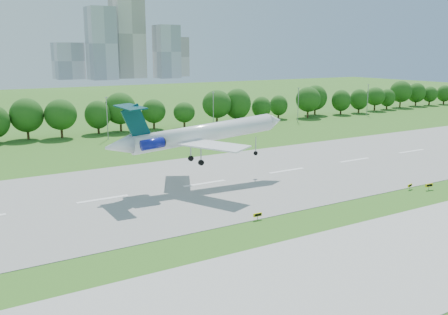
# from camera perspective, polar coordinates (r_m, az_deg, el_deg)

# --- Properties ---
(ground) EXTENTS (600.00, 600.00, 0.00)m
(ground) POSITION_cam_1_polar(r_m,az_deg,el_deg) (89.37, 17.21, -4.71)
(ground) COLOR #306019
(ground) RESTS_ON ground
(runway) EXTENTS (400.00, 45.00, 0.08)m
(runway) POSITION_cam_1_polar(r_m,az_deg,el_deg) (106.83, 7.19, -1.51)
(runway) COLOR gray
(runway) RESTS_ON ground
(tree_line) EXTENTS (288.40, 8.40, 10.40)m
(tree_line) POSITION_cam_1_polar(r_m,az_deg,el_deg) (162.77, -7.61, 5.36)
(tree_line) COLOR #382314
(tree_line) RESTS_ON ground
(light_poles) EXTENTS (175.90, 0.25, 12.19)m
(light_poles) POSITION_cam_1_polar(r_m,az_deg,el_deg) (152.67, -6.95, 4.99)
(light_poles) COLOR gray
(light_poles) RESTS_ON ground
(skyline) EXTENTS (127.00, 52.00, 80.00)m
(skyline) POSITION_cam_1_polar(r_m,az_deg,el_deg) (476.24, -11.30, 12.54)
(skyline) COLOR #B2B2B7
(skyline) RESTS_ON ground
(airliner) EXTENTS (36.97, 26.91, 11.89)m
(airliner) POSITION_cam_1_polar(r_m,az_deg,el_deg) (93.14, -3.22, 2.72)
(airliner) COLOR white
(airliner) RESTS_ON ground
(taxi_sign_left) EXTENTS (1.52, 0.23, 1.07)m
(taxi_sign_left) POSITION_cam_1_polar(r_m,az_deg,el_deg) (75.83, 3.86, -6.56)
(taxi_sign_left) COLOR gray
(taxi_sign_left) RESTS_ON ground
(taxi_sign_centre) EXTENTS (1.68, 0.48, 1.18)m
(taxi_sign_centre) POSITION_cam_1_polar(r_m,az_deg,el_deg) (98.89, 22.38, -2.96)
(taxi_sign_centre) COLOR gray
(taxi_sign_centre) RESTS_ON ground
(taxi_sign_right) EXTENTS (1.48, 0.50, 1.04)m
(taxi_sign_right) POSITION_cam_1_polar(r_m,az_deg,el_deg) (97.92, 20.48, -3.02)
(taxi_sign_right) COLOR gray
(taxi_sign_right) RESTS_ON ground
(service_vehicle_b) EXTENTS (4.14, 2.42, 1.32)m
(service_vehicle_b) POSITION_cam_1_polar(r_m,az_deg,el_deg) (140.45, -10.41, 1.92)
(service_vehicle_b) COLOR white
(service_vehicle_b) RESTS_ON ground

